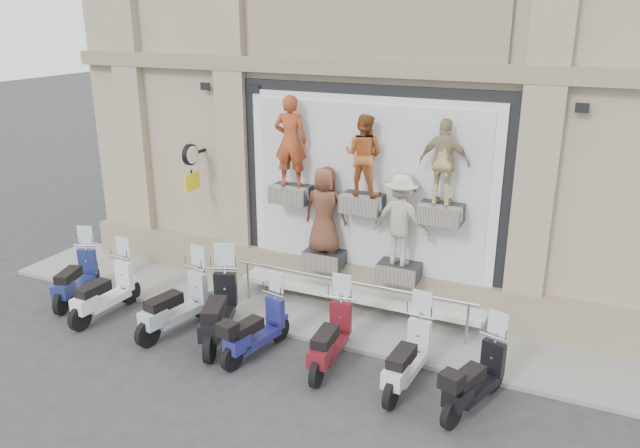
# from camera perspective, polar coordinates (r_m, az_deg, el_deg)

# --- Properties ---
(ground) EXTENTS (90.00, 90.00, 0.00)m
(ground) POSITION_cam_1_polar(r_m,az_deg,el_deg) (10.92, -1.41, -13.53)
(ground) COLOR #2E2E31
(ground) RESTS_ON ground
(sidewalk) EXTENTS (16.00, 2.20, 0.08)m
(sidewalk) POSITION_cam_1_polar(r_m,az_deg,el_deg) (12.56, 2.85, -8.70)
(sidewalk) COLOR gray
(sidewalk) RESTS_ON ground
(building) EXTENTS (14.00, 8.60, 12.00)m
(building) POSITION_cam_1_polar(r_m,az_deg,el_deg) (15.80, 10.30, 19.13)
(building) COLOR tan
(building) RESTS_ON ground
(shop_vitrine) EXTENTS (5.60, 0.83, 4.30)m
(shop_vitrine) POSITION_cam_1_polar(r_m,az_deg,el_deg) (12.22, 4.39, 2.31)
(shop_vitrine) COLOR black
(shop_vitrine) RESTS_ON ground
(guard_rail) EXTENTS (5.06, 0.10, 0.93)m
(guard_rail) POSITION_cam_1_polar(r_m,az_deg,el_deg) (12.29, 2.71, -7.14)
(guard_rail) COLOR #9EA0A5
(guard_rail) RESTS_ON ground
(clock_sign_bracket) EXTENTS (0.10, 0.80, 1.02)m
(clock_sign_bracket) POSITION_cam_1_polar(r_m,az_deg,el_deg) (13.72, -11.70, 5.65)
(clock_sign_bracket) COLOR black
(clock_sign_bracket) RESTS_ON ground
(scooter_a) EXTENTS (1.04, 1.89, 1.47)m
(scooter_a) POSITION_cam_1_polar(r_m,az_deg,el_deg) (14.10, -21.54, -3.78)
(scooter_a) COLOR navy
(scooter_a) RESTS_ON ground
(scooter_b) EXTENTS (0.63, 1.88, 1.50)m
(scooter_b) POSITION_cam_1_polar(r_m,az_deg,el_deg) (13.17, -19.19, -5.01)
(scooter_b) COLOR white
(scooter_b) RESTS_ON ground
(scooter_c) EXTENTS (0.93, 2.01, 1.57)m
(scooter_c) POSITION_cam_1_polar(r_m,az_deg,el_deg) (12.16, -13.11, -6.26)
(scooter_c) COLOR #A5ABB3
(scooter_c) RESTS_ON ground
(scooter_d) EXTENTS (1.29, 2.15, 1.68)m
(scooter_d) POSITION_cam_1_polar(r_m,az_deg,el_deg) (11.66, -9.32, -6.81)
(scooter_d) COLOR black
(scooter_d) RESTS_ON ground
(scooter_e) EXTENTS (0.84, 1.80, 1.41)m
(scooter_e) POSITION_cam_1_polar(r_m,az_deg,el_deg) (11.16, -5.88, -8.68)
(scooter_e) COLOR navy
(scooter_e) RESTS_ON ground
(scooter_f) EXTENTS (0.67, 1.87, 1.49)m
(scooter_f) POSITION_cam_1_polar(r_m,az_deg,el_deg) (10.76, 0.96, -9.44)
(scooter_f) COLOR #5A0F16
(scooter_f) RESTS_ON ground
(scooter_g) EXTENTS (0.64, 1.85, 1.48)m
(scooter_g) POSITION_cam_1_polar(r_m,az_deg,el_deg) (10.30, 8.03, -11.06)
(scooter_g) COLOR silver
(scooter_g) RESTS_ON ground
(scooter_h) EXTENTS (1.04, 1.85, 1.44)m
(scooter_h) POSITION_cam_1_polar(r_m,az_deg,el_deg) (9.99, 14.11, -12.62)
(scooter_h) COLOR black
(scooter_h) RESTS_ON ground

